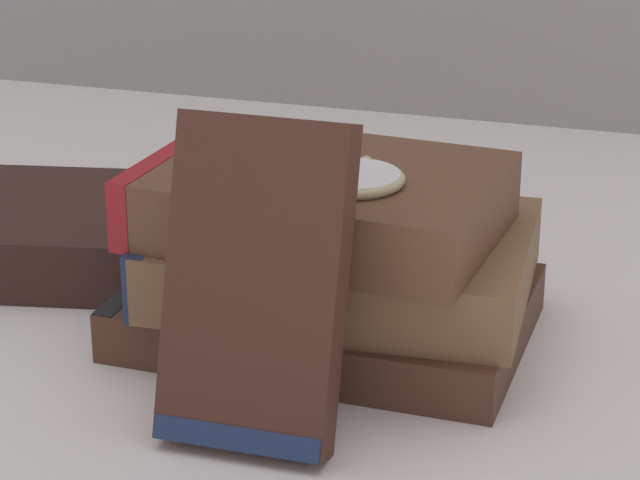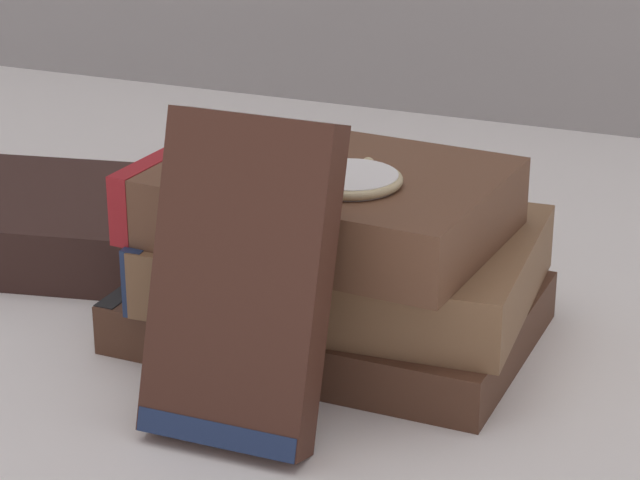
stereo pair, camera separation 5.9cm
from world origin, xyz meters
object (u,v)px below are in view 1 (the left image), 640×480
(book_flat_middle, at_px, (330,257))
(book_flat_top, at_px, (311,200))
(book_leaning_front, at_px, (255,294))
(pocket_watch, at_px, (352,178))
(book_flat_bottom, at_px, (319,310))
(reading_glasses, at_px, (351,222))

(book_flat_middle, height_order, book_flat_top, book_flat_top)
(book_leaning_front, bearing_deg, book_flat_top, 92.59)
(pocket_watch, bearing_deg, book_leaning_front, -106.05)
(book_flat_bottom, height_order, book_leaning_front, book_leaning_front)
(pocket_watch, xyz_separation_m, reading_glasses, (-0.06, 0.20, -0.11))
(book_flat_middle, bearing_deg, book_flat_top, -123.05)
(book_flat_bottom, xyz_separation_m, reading_glasses, (-0.03, 0.17, -0.01))
(book_flat_middle, height_order, pocket_watch, pocket_watch)
(book_flat_middle, distance_m, reading_glasses, 0.18)
(book_leaning_front, xyz_separation_m, reading_glasses, (-0.03, 0.29, -0.07))
(book_flat_middle, bearing_deg, reading_glasses, 98.75)
(book_flat_top, bearing_deg, book_leaning_front, -82.76)
(book_flat_middle, xyz_separation_m, reading_glasses, (-0.04, 0.17, -0.05))
(book_flat_top, bearing_deg, book_flat_middle, 64.75)
(book_flat_middle, bearing_deg, pocket_watch, -59.30)
(book_flat_middle, bearing_deg, book_leaning_front, -94.49)
(book_flat_bottom, height_order, book_flat_middle, book_flat_middle)
(book_flat_middle, relative_size, reading_glasses, 1.83)
(reading_glasses, bearing_deg, book_flat_bottom, -70.40)
(book_flat_top, relative_size, pocket_watch, 3.40)
(pocket_watch, height_order, reading_glasses, pocket_watch)
(book_leaning_front, bearing_deg, book_flat_middle, 88.66)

